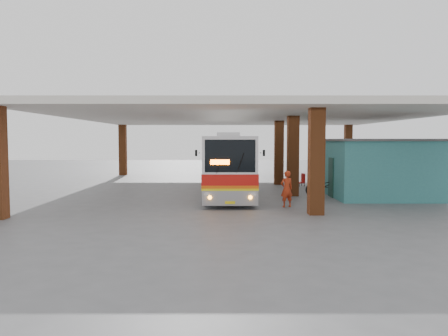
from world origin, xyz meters
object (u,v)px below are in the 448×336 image
coach_bus (227,164)px  pedestrian (287,189)px  motorcycle (325,186)px  red_chair (302,180)px

coach_bus → pedestrian: 5.67m
motorcycle → red_chair: (-0.32, 5.09, -0.18)m
coach_bus → red_chair: (4.94, 3.95, -1.32)m
motorcycle → red_chair: 5.10m
coach_bus → red_chair: size_ratio=13.97×
pedestrian → coach_bus: bearing=-81.8°
coach_bus → motorcycle: size_ratio=5.45×
coach_bus → red_chair: 6.46m
coach_bus → pedestrian: coach_bus is taller
coach_bus → red_chair: bearing=38.0°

